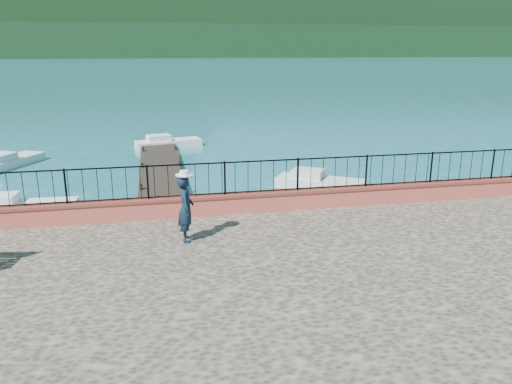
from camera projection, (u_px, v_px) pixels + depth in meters
name	position (u px, v px, depth m)	size (l,w,h in m)	color
ground	(262.00, 310.00, 11.70)	(2000.00, 2000.00, 0.00)	#19596B
parapet	(235.00, 203.00, 14.76)	(28.00, 0.46, 0.58)	#B24940
railing	(235.00, 178.00, 14.55)	(27.00, 0.05, 0.95)	black
dock	(162.00, 180.00, 22.55)	(2.00, 16.00, 0.30)	#2D231C
far_forest	(152.00, 41.00, 291.14)	(900.00, 60.00, 18.00)	black
foothills	(150.00, 23.00, 343.90)	(900.00, 120.00, 44.00)	black
companion_hill	(343.00, 52.00, 581.05)	(448.00, 384.00, 180.00)	#142D23
person	(186.00, 208.00, 12.45)	(0.62, 0.41, 1.71)	black
hat	(184.00, 173.00, 12.20)	(0.44, 0.44, 0.12)	white
boat_0	(14.00, 204.00, 18.24)	(4.33, 1.30, 0.80)	white
boat_1	(320.00, 179.00, 21.71)	(3.80, 1.30, 0.80)	silver
boat_3	(9.00, 159.00, 25.64)	(3.90, 1.30, 0.80)	silver
boat_4	(168.00, 140.00, 30.68)	(3.96, 1.30, 0.80)	silver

